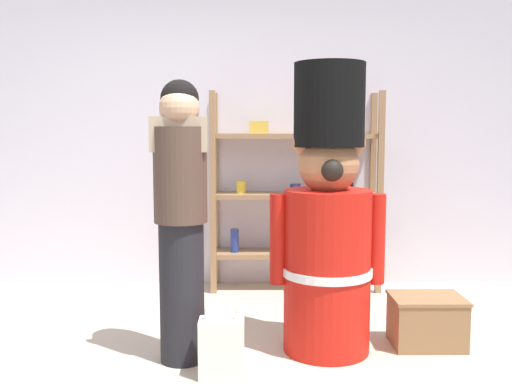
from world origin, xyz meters
TOP-DOWN VIEW (x-y plane):
  - back_wall at (0.00, 2.20)m, footprint 6.40×0.12m
  - merchandise_shelf at (0.51, 1.98)m, footprint 1.44×0.35m
  - teddy_bear_guard at (0.59, 0.58)m, footprint 0.71×0.55m
  - person_shopper at (-0.28, 0.44)m, footprint 0.32×0.31m
  - shopping_bag at (-0.04, 0.21)m, footprint 0.25×0.15m
  - display_crate at (1.24, 0.65)m, footprint 0.45×0.34m

SIDE VIEW (x-z plane):
  - display_crate at x=1.24m, z-range 0.00..0.32m
  - shopping_bag at x=-0.04m, z-range -0.06..0.40m
  - teddy_bear_guard at x=0.59m, z-range -0.09..1.67m
  - merchandise_shelf at x=0.51m, z-range 0.00..1.69m
  - person_shopper at x=-0.28m, z-range 0.06..1.72m
  - back_wall at x=0.00m, z-range 0.00..2.60m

